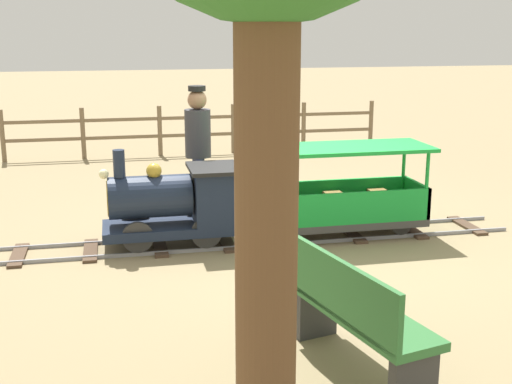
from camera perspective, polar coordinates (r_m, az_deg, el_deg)
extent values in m
plane|color=#8C7A56|center=(7.42, 3.25, -3.96)|extent=(60.00, 60.00, 0.00)
cube|color=gray|center=(7.11, 0.59, -4.58)|extent=(0.03, 5.70, 0.04)
cube|color=gray|center=(7.54, -0.19, -3.49)|extent=(0.03, 5.70, 0.04)
cube|color=#4C3828|center=(8.20, 17.49, -2.74)|extent=(0.70, 0.14, 0.03)
cube|color=#4C3828|center=(7.88, 12.97, -3.11)|extent=(0.70, 0.14, 0.03)
cube|color=#4C3828|center=(7.61, 8.09, -3.49)|extent=(0.70, 0.14, 0.03)
cube|color=#4C3828|center=(7.40, 2.89, -3.87)|extent=(0.70, 0.14, 0.03)
cube|color=#4C3828|center=(7.26, -2.56, -4.23)|extent=(0.70, 0.14, 0.03)
cube|color=#4C3828|center=(7.18, -8.19, -4.57)|extent=(0.70, 0.14, 0.03)
cube|color=#4C3828|center=(7.18, -13.89, -4.86)|extent=(0.70, 0.14, 0.03)
cube|color=#4C3828|center=(7.24, -19.55, -5.10)|extent=(0.70, 0.14, 0.03)
cube|color=#192338|center=(7.13, -7.30, -3.03)|extent=(0.58, 1.40, 0.10)
cylinder|color=#192338|center=(7.03, -9.01, -0.38)|extent=(0.44, 0.85, 0.44)
cylinder|color=#B7932D|center=(7.02, -12.47, -0.56)|extent=(0.37, 0.02, 0.37)
cylinder|color=#192338|center=(6.94, -11.57, 2.38)|extent=(0.12, 0.12, 0.28)
sphere|color=#B7932D|center=(6.97, -8.68, 1.79)|extent=(0.16, 0.16, 0.16)
cube|color=#192338|center=(7.10, -3.55, -0.30)|extent=(0.58, 0.45, 0.55)
cube|color=black|center=(7.03, -3.59, 2.03)|extent=(0.66, 0.53, 0.04)
sphere|color=#F2EAB2|center=(6.96, -12.83, 1.50)|extent=(0.10, 0.10, 0.10)
cylinder|color=#2D2D2D|center=(6.90, -10.03, -3.81)|extent=(0.05, 0.32, 0.32)
cylinder|color=#2D2D2D|center=(7.34, -10.18, -2.73)|extent=(0.05, 0.32, 0.32)
cylinder|color=#2D2D2D|center=(6.95, -4.24, -3.49)|extent=(0.05, 0.32, 0.32)
cylinder|color=#2D2D2D|center=(7.39, -4.75, -2.44)|extent=(0.05, 0.32, 0.32)
cube|color=#3F3F3F|center=(7.51, 6.92, -2.38)|extent=(0.66, 1.90, 0.08)
cube|color=green|center=(7.17, 7.78, -1.42)|extent=(0.04, 1.90, 0.35)
cube|color=green|center=(7.74, 6.22, -0.22)|extent=(0.04, 1.90, 0.35)
cube|color=green|center=(7.21, -0.04, -1.20)|extent=(0.66, 0.04, 0.35)
cube|color=green|center=(7.80, 13.44, -0.42)|extent=(0.66, 0.04, 0.35)
cylinder|color=green|center=(6.88, 0.73, -0.22)|extent=(0.04, 0.04, 0.75)
cylinder|color=green|center=(7.45, -0.30, 0.89)|extent=(0.04, 0.04, 0.75)
cylinder|color=green|center=(7.48, 14.31, 0.50)|extent=(0.04, 0.04, 0.75)
cylinder|color=green|center=(8.01, 12.41, 1.48)|extent=(0.04, 0.04, 0.75)
cube|color=green|center=(7.33, 7.11, 3.71)|extent=(0.76, 2.00, 0.04)
cube|color=olive|center=(7.65, 10.74, -0.97)|extent=(0.50, 0.20, 0.24)
cube|color=olive|center=(7.47, 6.96, -1.21)|extent=(0.50, 0.20, 0.24)
cube|color=olive|center=(7.31, 3.00, -1.44)|extent=(0.50, 0.20, 0.24)
cylinder|color=#262626|center=(7.12, 2.44, -3.38)|extent=(0.04, 0.24, 0.24)
cylinder|color=#262626|center=(7.55, 1.56, -2.36)|extent=(0.04, 0.24, 0.24)
cylinder|color=#262626|center=(7.55, 12.27, -2.68)|extent=(0.04, 0.24, 0.24)
cylinder|color=#262626|center=(7.96, 10.91, -1.75)|extent=(0.04, 0.24, 0.24)
cylinder|color=#282D47|center=(7.83, -4.79, 0.01)|extent=(0.12, 0.12, 0.80)
cylinder|color=#282D47|center=(8.00, -4.96, 0.31)|extent=(0.12, 0.12, 0.80)
cylinder|color=#333338|center=(7.78, -4.98, 5.00)|extent=(0.30, 0.30, 0.55)
sphere|color=#936B4C|center=(7.73, -5.04, 7.82)|extent=(0.22, 0.22, 0.22)
cylinder|color=black|center=(7.72, -5.06, 8.78)|extent=(0.20, 0.20, 0.06)
cube|color=#2D6B33|center=(4.59, 8.89, -10.08)|extent=(1.36, 0.69, 0.06)
cube|color=#2D6B33|center=(4.42, 7.05, -8.17)|extent=(1.27, 0.34, 0.40)
cube|color=#333333|center=(5.11, 5.15, -9.95)|extent=(0.15, 0.33, 0.42)
cube|color=#333333|center=(4.28, 13.25, -15.32)|extent=(0.15, 0.33, 0.42)
cylinder|color=brown|center=(3.36, 0.88, -3.61)|extent=(0.32, 0.32, 2.53)
cylinder|color=#756047|center=(13.09, 9.74, 5.70)|extent=(0.08, 0.08, 0.90)
cylinder|color=#756047|center=(12.65, 4.07, 5.59)|extent=(0.08, 0.08, 0.90)
cylinder|color=#756047|center=(12.35, -1.94, 5.41)|extent=(0.08, 0.08, 0.90)
cylinder|color=#756047|center=(12.19, -8.18, 5.16)|extent=(0.08, 0.08, 0.90)
cylinder|color=#756047|center=(12.17, -14.50, 4.85)|extent=(0.08, 0.08, 0.90)
cylinder|color=#756047|center=(12.30, -20.76, 4.48)|extent=(0.08, 0.08, 0.90)
cube|color=#756047|center=(12.22, -5.06, 6.34)|extent=(0.04, 6.70, 0.06)
cube|color=#756047|center=(12.26, -5.03, 4.88)|extent=(0.04, 6.70, 0.06)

